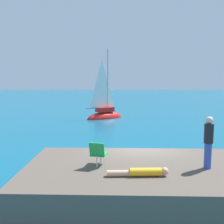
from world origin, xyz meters
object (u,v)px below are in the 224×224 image
(sailboat_near, at_px, (105,114))
(person_standing, at_px, (208,141))
(person_sunbather, at_px, (141,172))
(beach_chair, at_px, (98,152))

(sailboat_near, relative_size, person_standing, 4.51)
(person_sunbather, xyz_separation_m, beach_chair, (-1.23, 0.92, 0.33))
(sailboat_near, bearing_deg, person_standing, -111.58)
(sailboat_near, height_order, person_sunbather, sailboat_near)
(sailboat_near, height_order, person_standing, sailboat_near)
(sailboat_near, xyz_separation_m, person_sunbather, (1.01, -17.78, 0.78))
(sailboat_near, distance_m, person_sunbather, 17.83)
(person_standing, bearing_deg, beach_chair, -33.34)
(person_standing, bearing_deg, sailboat_near, -107.42)
(sailboat_near, distance_m, beach_chair, 16.90)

